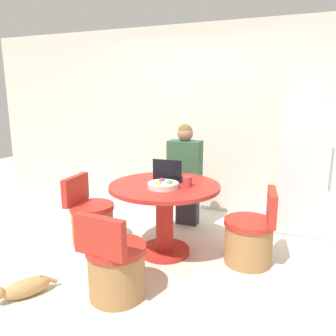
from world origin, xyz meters
TOP-DOWN VIEW (x-y plane):
  - ground_plane at (0.00, 0.00)m, footprint 12.00×12.00m
  - wall_back at (0.00, 1.66)m, footprint 7.00×0.06m
  - refrigerator at (1.46, 1.29)m, footprint 0.68×0.64m
  - dining_table at (0.06, 0.12)m, footprint 1.13×1.13m
  - chair_near_camera at (-0.04, -0.75)m, footprint 0.49×0.50m
  - chair_right_side at (0.93, 0.22)m, footprint 0.50×0.49m
  - chair_left_side at (-0.82, 0.08)m, footprint 0.49×0.49m
  - person_seated at (0.04, 0.91)m, footprint 0.40×0.37m
  - laptop at (0.05, 0.30)m, footprint 0.32×0.25m
  - fruit_bowl at (0.10, -0.01)m, footprint 0.30×0.30m
  - coffee_cup at (0.30, 0.12)m, footprint 0.09×0.09m
  - cat at (-0.75, -1.02)m, footprint 0.33×0.46m

SIDE VIEW (x-z plane):
  - ground_plane at x=0.00m, z-range 0.00..0.00m
  - cat at x=-0.75m, z-range 0.00..0.16m
  - chair_near_camera at x=-0.04m, z-range -0.12..0.64m
  - chair_right_side at x=0.93m, z-range -0.12..0.64m
  - chair_left_side at x=-0.82m, z-range -0.12..0.64m
  - dining_table at x=0.06m, z-range 0.15..0.91m
  - person_seated at x=0.04m, z-range 0.05..1.36m
  - refrigerator at x=1.46m, z-range 0.00..1.56m
  - fruit_bowl at x=0.10m, z-range 0.74..0.83m
  - laptop at x=0.05m, z-range 0.69..0.92m
  - coffee_cup at x=0.30m, z-range 0.76..0.86m
  - wall_back at x=0.00m, z-range 0.00..2.60m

